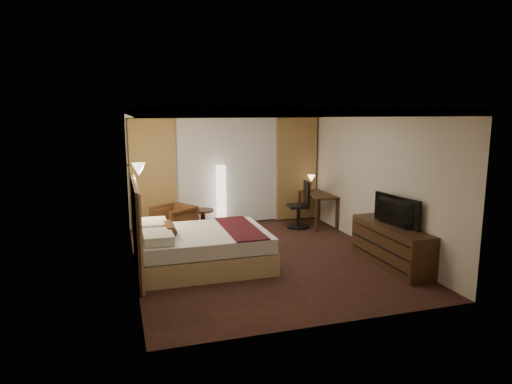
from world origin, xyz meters
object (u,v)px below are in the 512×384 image
object	(u,v)px
floor_lamp	(221,196)
bed	(204,248)
office_chair	(298,204)
armchair	(174,220)
desk	(317,210)
side_table	(203,221)
dresser	(391,245)
television	(392,208)

from	to	relation	value
floor_lamp	bed	bearing A→B (deg)	-109.32
bed	office_chair	bearing A→B (deg)	37.68
floor_lamp	office_chair	distance (m)	1.76
office_chair	armchair	bearing A→B (deg)	-171.89
desk	office_chair	size ratio (longest dim) A/B	1.01
bed	floor_lamp	bearing A→B (deg)	70.68
bed	desk	distance (m)	3.66
office_chair	side_table	bearing A→B (deg)	-176.91
desk	dresser	bearing A→B (deg)	-89.02
armchair	desk	xyz separation A→B (m)	(3.32, 0.04, -0.00)
floor_lamp	armchair	bearing A→B (deg)	-153.32
television	office_chair	bearing A→B (deg)	2.93
office_chair	dresser	size ratio (longest dim) A/B	0.58
office_chair	television	distance (m)	2.95
floor_lamp	television	bearing A→B (deg)	-57.75
armchair	floor_lamp	bearing A→B (deg)	85.61
dresser	side_table	bearing A→B (deg)	131.57
desk	armchair	bearing A→B (deg)	-179.30
bed	floor_lamp	xyz separation A→B (m)	(0.90, 2.55, 0.40)
bed	armchair	bearing A→B (deg)	97.55
television	bed	bearing A→B (deg)	66.10
desk	dresser	size ratio (longest dim) A/B	0.59
bed	desk	xyz separation A→B (m)	(3.06, 2.01, 0.06)
side_table	dresser	xyz separation A→B (m)	(2.71, -3.06, 0.10)
floor_lamp	desk	world-z (taller)	floor_lamp
television	dresser	bearing A→B (deg)	-97.61
armchair	floor_lamp	xyz separation A→B (m)	(1.16, 0.58, 0.34)
side_table	television	size ratio (longest dim) A/B	0.48
side_table	floor_lamp	distance (m)	0.79
armchair	floor_lamp	size ratio (longest dim) A/B	0.53
office_chair	desk	bearing A→B (deg)	13.89
floor_lamp	dresser	bearing A→B (deg)	-57.39
armchair	desk	distance (m)	3.32
armchair	floor_lamp	distance (m)	1.34
armchair	television	xyz separation A→B (m)	(3.34, -2.87, 0.65)
dresser	bed	bearing A→B (deg)	163.86
floor_lamp	television	world-z (taller)	floor_lamp
office_chair	television	size ratio (longest dim) A/B	1.00
dresser	television	distance (m)	0.67
bed	television	bearing A→B (deg)	-16.29
side_table	desk	xyz separation A→B (m)	(2.66, -0.15, 0.12)
side_table	office_chair	world-z (taller)	office_chair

